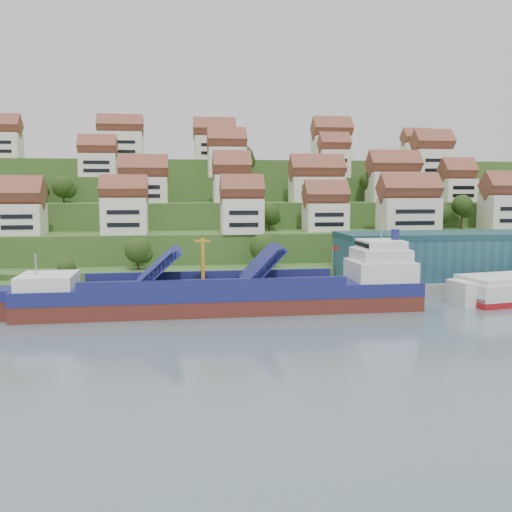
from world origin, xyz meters
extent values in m
plane|color=slate|center=(0.00, 0.00, 0.00)|extent=(300.00, 300.00, 0.00)
cube|color=gray|center=(20.00, 15.00, 1.10)|extent=(180.00, 14.00, 2.20)
cube|color=#2D4C1E|center=(0.00, 86.00, 2.00)|extent=(260.00, 128.00, 4.00)
cube|color=#2D4C1E|center=(0.00, 91.00, 5.50)|extent=(260.00, 118.00, 11.00)
cube|color=#2D4C1E|center=(0.00, 99.00, 9.00)|extent=(260.00, 102.00, 18.00)
cube|color=#2D4C1E|center=(0.00, 107.00, 12.50)|extent=(260.00, 86.00, 25.00)
cube|color=#2D4C1E|center=(0.00, 116.00, 15.50)|extent=(260.00, 68.00, 31.00)
cube|color=silver|center=(-48.61, 38.65, 14.58)|extent=(9.95, 8.57, 7.15)
cube|color=silver|center=(-25.04, 37.24, 15.29)|extent=(10.55, 7.03, 8.58)
cube|color=silver|center=(2.61, 35.37, 15.15)|extent=(9.79, 7.62, 8.30)
cube|color=silver|center=(24.51, 40.66, 14.51)|extent=(10.54, 7.73, 7.02)
cube|color=silver|center=(45.17, 37.18, 15.19)|extent=(14.44, 8.26, 8.37)
cube|color=silver|center=(73.92, 40.73, 15.52)|extent=(12.27, 8.31, 9.04)
cube|color=silver|center=(-21.29, 53.80, 21.36)|extent=(12.21, 7.90, 6.72)
cube|color=silver|center=(1.97, 53.90, 21.70)|extent=(9.66, 8.56, 7.39)
cube|color=silver|center=(25.92, 55.99, 21.47)|extent=(14.36, 8.36, 6.95)
cube|color=silver|center=(48.48, 56.45, 22.21)|extent=(14.06, 8.18, 8.42)
cube|color=silver|center=(67.61, 56.26, 21.29)|extent=(9.10, 8.04, 6.57)
cube|color=silver|center=(-35.04, 70.15, 28.36)|extent=(10.30, 7.30, 6.71)
cube|color=silver|center=(2.10, 69.88, 29.41)|extent=(10.94, 7.79, 8.82)
cube|color=silver|center=(34.69, 70.01, 29.19)|extent=(8.75, 7.14, 8.38)
cube|color=silver|center=(66.64, 71.22, 29.42)|extent=(11.63, 8.47, 8.84)
cube|color=silver|center=(-66.55, 88.79, 34.95)|extent=(11.47, 8.03, 7.90)
cube|color=silver|center=(-30.25, 88.68, 35.36)|extent=(13.74, 7.51, 8.71)
cube|color=silver|center=(-0.36, 87.52, 34.80)|extent=(12.95, 8.15, 7.60)
cube|color=silver|center=(38.67, 87.43, 35.04)|extent=(12.37, 8.73, 8.07)
cube|color=silver|center=(70.72, 93.22, 34.33)|extent=(9.25, 7.05, 6.67)
ellipsoid|color=#294216|center=(6.52, 26.11, 8.43)|extent=(6.40, 6.40, 6.40)
ellipsoid|color=#294216|center=(-21.43, 26.29, 8.22)|extent=(5.65, 5.65, 5.65)
ellipsoid|color=#294216|center=(56.39, 43.11, 15.42)|extent=(5.58, 5.58, 5.58)
ellipsoid|color=#294216|center=(62.64, 43.11, 17.37)|extent=(5.56, 5.56, 5.56)
ellipsoid|color=#294216|center=(10.54, 43.66, 15.29)|extent=(5.32, 5.32, 5.32)
ellipsoid|color=#294216|center=(42.42, 59.83, 24.09)|extent=(5.46, 5.46, 5.46)
ellipsoid|color=#294216|center=(-49.38, 59.38, 21.77)|extent=(4.87, 4.87, 4.87)
ellipsoid|color=#294216|center=(-42.67, 57.97, 22.24)|extent=(5.90, 5.90, 5.90)
ellipsoid|color=#294216|center=(6.99, 73.21, 31.41)|extent=(7.23, 7.23, 7.23)
ellipsoid|color=#294216|center=(34.07, 75.94, 30.42)|extent=(4.96, 4.96, 4.96)
ellipsoid|color=#294216|center=(36.90, 73.97, 28.97)|extent=(4.72, 4.72, 4.72)
ellipsoid|color=#294216|center=(-35.30, 19.00, 5.70)|extent=(3.68, 3.68, 3.68)
cube|color=#204958|center=(52.00, 17.00, 7.20)|extent=(60.00, 15.00, 10.00)
cylinder|color=gray|center=(18.00, 10.00, 6.20)|extent=(0.16, 0.16, 8.00)
cube|color=maroon|center=(18.60, 10.00, 9.80)|extent=(1.20, 0.05, 0.80)
cube|color=#55221A|center=(-4.84, -1.26, 1.00)|extent=(70.30, 11.48, 4.50)
cube|color=navy|center=(-4.84, -1.26, 3.87)|extent=(70.30, 11.59, 2.34)
cube|color=silver|center=(-34.53, -1.55, 6.12)|extent=(9.10, 10.35, 2.34)
cube|color=#262628|center=(-6.64, -1.28, 5.04)|extent=(45.08, 9.62, 0.27)
cube|color=navy|center=(-16.53, -1.37, 8.10)|extent=(6.84, 10.00, 6.22)
cube|color=navy|center=(1.46, -1.20, 8.10)|extent=(6.50, 10.00, 6.58)
cylinder|color=gold|center=(-8.44, -1.30, 9.00)|extent=(0.64, 0.64, 8.10)
cube|color=silver|center=(23.96, -0.98, 6.75)|extent=(10.90, 10.36, 3.60)
cube|color=silver|center=(23.96, -0.98, 9.63)|extent=(9.09, 9.27, 2.25)
cube|color=silver|center=(23.96, -0.98, 11.52)|extent=(7.28, 8.17, 1.62)
cylinder|color=navy|center=(26.66, -0.95, 13.23)|extent=(1.45, 1.45, 1.98)
camera|label=1|loc=(-12.76, -100.19, 21.28)|focal=40.00mm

